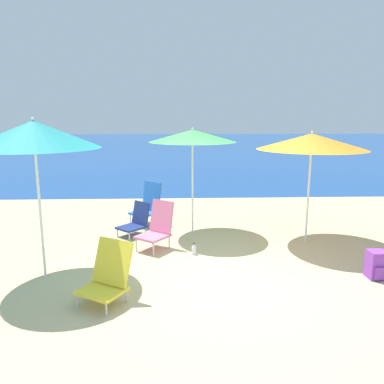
{
  "coord_description": "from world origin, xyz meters",
  "views": [
    {
      "loc": [
        -0.67,
        -5.01,
        2.26
      ],
      "look_at": [
        -0.42,
        1.24,
        1.0
      ],
      "focal_mm": 35.0,
      "sensor_mm": 36.0,
      "label": 1
    }
  ],
  "objects_px": {
    "backpack_purple": "(377,265)",
    "beach_chair_pink": "(157,226)",
    "beach_umbrella_teal": "(34,135)",
    "beach_umbrella_green": "(193,136)",
    "beach_chair_blue": "(148,204)",
    "water_bottle": "(194,250)",
    "beach_umbrella_orange": "(312,142)",
    "beach_chair_navy": "(136,221)",
    "beach_chair_yellow": "(108,275)",
    "seagull": "(162,208)"
  },
  "relations": [
    {
      "from": "backpack_purple",
      "to": "beach_chair_pink",
      "type": "bearing_deg",
      "value": 156.64
    },
    {
      "from": "beach_chair_pink",
      "to": "beach_umbrella_teal",
      "type": "bearing_deg",
      "value": -106.33
    },
    {
      "from": "beach_umbrella_green",
      "to": "beach_chair_blue",
      "type": "height_order",
      "value": "beach_umbrella_green"
    },
    {
      "from": "beach_umbrella_green",
      "to": "water_bottle",
      "type": "relative_size",
      "value": 10.43
    },
    {
      "from": "beach_umbrella_orange",
      "to": "beach_umbrella_teal",
      "type": "xyz_separation_m",
      "value": [
        -4.26,
        -1.39,
        0.2
      ]
    },
    {
      "from": "beach_umbrella_green",
      "to": "beach_chair_blue",
      "type": "bearing_deg",
      "value": 144.22
    },
    {
      "from": "beach_umbrella_green",
      "to": "beach_chair_navy",
      "type": "distance_m",
      "value": 1.96
    },
    {
      "from": "beach_chair_yellow",
      "to": "beach_chair_pink",
      "type": "bearing_deg",
      "value": 104.38
    },
    {
      "from": "beach_umbrella_teal",
      "to": "beach_umbrella_green",
      "type": "xyz_separation_m",
      "value": [
        2.2,
        2.03,
        -0.13
      ]
    },
    {
      "from": "beach_chair_navy",
      "to": "seagull",
      "type": "height_order",
      "value": "beach_chair_navy"
    },
    {
      "from": "beach_chair_pink",
      "to": "seagull",
      "type": "xyz_separation_m",
      "value": [
        -0.02,
        2.34,
        -0.26
      ]
    },
    {
      "from": "beach_umbrella_teal",
      "to": "seagull",
      "type": "distance_m",
      "value": 4.26
    },
    {
      "from": "beach_umbrella_teal",
      "to": "beach_umbrella_orange",
      "type": "bearing_deg",
      "value": 18.14
    },
    {
      "from": "beach_chair_navy",
      "to": "seagull",
      "type": "relative_size",
      "value": 2.56
    },
    {
      "from": "beach_umbrella_orange",
      "to": "beach_chair_yellow",
      "type": "bearing_deg",
      "value": -146.57
    },
    {
      "from": "beach_umbrella_orange",
      "to": "beach_chair_blue",
      "type": "bearing_deg",
      "value": 156.5
    },
    {
      "from": "backpack_purple",
      "to": "seagull",
      "type": "distance_m",
      "value": 4.9
    },
    {
      "from": "beach_umbrella_teal",
      "to": "beach_chair_yellow",
      "type": "relative_size",
      "value": 3.01
    },
    {
      "from": "beach_umbrella_teal",
      "to": "beach_umbrella_green",
      "type": "relative_size",
      "value": 1.09
    },
    {
      "from": "water_bottle",
      "to": "seagull",
      "type": "bearing_deg",
      "value": 103.49
    },
    {
      "from": "beach_umbrella_orange",
      "to": "seagull",
      "type": "distance_m",
      "value": 3.84
    },
    {
      "from": "beach_chair_yellow",
      "to": "water_bottle",
      "type": "bearing_deg",
      "value": 83.47
    },
    {
      "from": "beach_chair_pink",
      "to": "beach_chair_yellow",
      "type": "height_order",
      "value": "beach_chair_pink"
    },
    {
      "from": "beach_chair_pink",
      "to": "beach_chair_blue",
      "type": "bearing_deg",
      "value": 137.03
    },
    {
      "from": "beach_chair_pink",
      "to": "beach_chair_blue",
      "type": "relative_size",
      "value": 0.93
    },
    {
      "from": "beach_chair_yellow",
      "to": "beach_umbrella_teal",
      "type": "bearing_deg",
      "value": 174.33
    },
    {
      "from": "beach_chair_yellow",
      "to": "beach_umbrella_orange",
      "type": "bearing_deg",
      "value": 63.09
    },
    {
      "from": "beach_chair_pink",
      "to": "water_bottle",
      "type": "height_order",
      "value": "beach_chair_pink"
    },
    {
      "from": "beach_umbrella_teal",
      "to": "beach_umbrella_green",
      "type": "distance_m",
      "value": 2.99
    },
    {
      "from": "beach_chair_blue",
      "to": "seagull",
      "type": "height_order",
      "value": "beach_chair_blue"
    },
    {
      "from": "seagull",
      "to": "beach_chair_blue",
      "type": "bearing_deg",
      "value": -107.35
    },
    {
      "from": "beach_umbrella_teal",
      "to": "beach_chair_pink",
      "type": "distance_m",
      "value": 2.53
    },
    {
      "from": "beach_umbrella_teal",
      "to": "backpack_purple",
      "type": "relative_size",
      "value": 5.63
    },
    {
      "from": "beach_chair_navy",
      "to": "water_bottle",
      "type": "bearing_deg",
      "value": -3.09
    },
    {
      "from": "beach_chair_blue",
      "to": "beach_chair_navy",
      "type": "xyz_separation_m",
      "value": [
        -0.19,
        -0.75,
        -0.15
      ]
    },
    {
      "from": "beach_chair_navy",
      "to": "beach_umbrella_teal",
      "type": "bearing_deg",
      "value": -76.45
    },
    {
      "from": "beach_chair_pink",
      "to": "beach_umbrella_green",
      "type": "bearing_deg",
      "value": 90.47
    },
    {
      "from": "backpack_purple",
      "to": "beach_chair_yellow",
      "type": "bearing_deg",
      "value": -172.01
    },
    {
      "from": "beach_umbrella_orange",
      "to": "beach_chair_navy",
      "type": "bearing_deg",
      "value": 170.24
    },
    {
      "from": "beach_umbrella_green",
      "to": "beach_chair_blue",
      "type": "xyz_separation_m",
      "value": [
        -0.92,
        0.66,
        -1.47
      ]
    },
    {
      "from": "backpack_purple",
      "to": "seagull",
      "type": "height_order",
      "value": "backpack_purple"
    },
    {
      "from": "seagull",
      "to": "beach_chair_pink",
      "type": "bearing_deg",
      "value": -89.49
    },
    {
      "from": "beach_chair_navy",
      "to": "backpack_purple",
      "type": "distance_m",
      "value": 4.22
    },
    {
      "from": "beach_umbrella_orange",
      "to": "beach_chair_blue",
      "type": "distance_m",
      "value": 3.54
    },
    {
      "from": "beach_chair_yellow",
      "to": "beach_umbrella_green",
      "type": "bearing_deg",
      "value": 96.83
    },
    {
      "from": "beach_umbrella_green",
      "to": "beach_chair_pink",
      "type": "bearing_deg",
      "value": -126.51
    },
    {
      "from": "beach_chair_pink",
      "to": "water_bottle",
      "type": "xyz_separation_m",
      "value": [
        0.62,
        -0.33,
        -0.32
      ]
    },
    {
      "from": "beach_umbrella_orange",
      "to": "beach_umbrella_teal",
      "type": "height_order",
      "value": "beach_umbrella_teal"
    },
    {
      "from": "beach_umbrella_teal",
      "to": "backpack_purple",
      "type": "distance_m",
      "value": 5.07
    },
    {
      "from": "beach_chair_blue",
      "to": "backpack_purple",
      "type": "xyz_separation_m",
      "value": [
        3.44,
        -2.91,
        -0.24
      ]
    }
  ]
}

